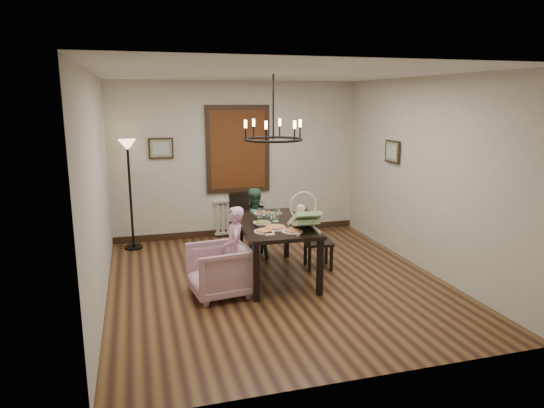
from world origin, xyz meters
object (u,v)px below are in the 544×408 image
chair_right (318,239)px  floor_lamp (130,196)px  armchair (219,270)px  chair_far (247,223)px  elderly_woman (235,257)px  baby_bouncer (304,217)px  drinking_glass (268,215)px  seated_man (253,230)px  dining_table (273,228)px

chair_right → floor_lamp: bearing=65.1°
chair_right → armchair: (-1.60, -0.61, -0.12)m
chair_far → elderly_woman: chair_far is taller
armchair → baby_bouncer: size_ratio=1.36×
chair_right → drinking_glass: drinking_glass is taller
seated_man → armchair: bearing=43.0°
chair_far → armchair: (-0.75, -1.66, -0.16)m
floor_lamp → seated_man: bearing=-31.5°
chair_right → elderly_woman: bearing=120.2°
chair_right → drinking_glass: bearing=98.0°
armchair → seated_man: 1.49m
elderly_woman → drinking_glass: (0.60, 0.55, 0.40)m
chair_far → elderly_woman: bearing=-120.9°
chair_right → baby_bouncer: bearing=154.0°
dining_table → chair_far: bearing=96.6°
seated_man → floor_lamp: size_ratio=0.53×
elderly_woman → baby_bouncer: (0.91, -0.14, 0.50)m
chair_right → drinking_glass: (-0.78, 0.01, 0.42)m
elderly_woman → floor_lamp: floor_lamp is taller
chair_far → chair_right: chair_far is taller
armchair → seated_man: size_ratio=0.77×
baby_bouncer → drinking_glass: bearing=117.9°
chair_far → seated_man: chair_far is taller
dining_table → chair_far: (-0.10, 1.21, -0.21)m
elderly_woman → seated_man: size_ratio=0.99×
seated_man → baby_bouncer: (0.37, -1.34, 0.50)m
chair_right → armchair: bearing=119.7°
drinking_glass → floor_lamp: 2.58m
dining_table → baby_bouncer: baby_bouncer is taller
elderly_woman → floor_lamp: 2.68m
chair_right → seated_man: 1.07m
chair_far → floor_lamp: 1.99m
seated_man → floor_lamp: floor_lamp is taller
chair_right → baby_bouncer: (-0.47, -0.68, 0.52)m
dining_table → baby_bouncer: bearing=-60.0°
baby_bouncer → drinking_glass: baby_bouncer is taller
chair_right → drinking_glass: size_ratio=6.04×
chair_far → elderly_woman: 1.67m
chair_far → chair_right: 1.35m
chair_far → drinking_glass: (0.07, -1.03, 0.37)m
chair_right → elderly_woman: size_ratio=0.96×
chair_far → armchair: chair_far is taller
dining_table → armchair: 1.03m
chair_far → baby_bouncer: 1.83m
baby_bouncer → elderly_woman: bearing=175.5°
chair_right → floor_lamp: floor_lamp is taller
baby_bouncer → seated_man: bearing=109.5°
chair_right → dining_table: bearing=111.4°
armchair → floor_lamp: floor_lamp is taller
dining_table → seated_man: 0.86m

